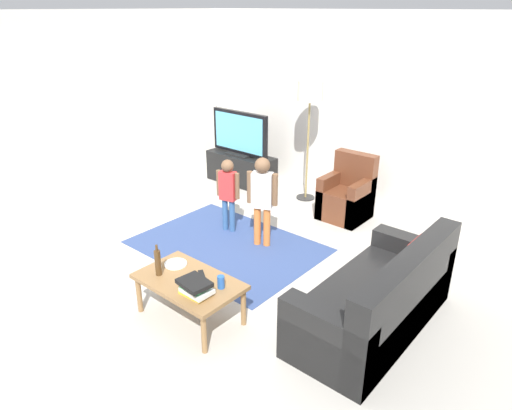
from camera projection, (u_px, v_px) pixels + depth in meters
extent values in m
plane|color=#B2ADA3|center=(221.00, 275.00, 5.11)|extent=(7.80, 7.80, 0.00)
cube|color=silver|center=(364.00, 110.00, 6.67)|extent=(6.00, 0.12, 2.70)
cube|color=silver|center=(62.00, 116.00, 6.36)|extent=(0.12, 6.00, 2.70)
cube|color=#33477A|center=(227.00, 246.00, 5.73)|extent=(2.20, 1.60, 0.01)
cube|color=black|center=(241.00, 169.00, 7.67)|extent=(1.20, 0.44, 0.50)
cube|color=black|center=(239.00, 178.00, 7.70)|extent=(1.10, 0.32, 0.03)
cube|color=black|center=(240.00, 154.00, 7.55)|extent=(0.44, 0.28, 0.03)
cube|color=black|center=(240.00, 132.00, 7.41)|extent=(1.10, 0.07, 0.68)
cube|color=#59B2D8|center=(238.00, 133.00, 7.39)|extent=(1.00, 0.01, 0.58)
cube|color=black|center=(372.00, 307.00, 4.23)|extent=(0.80, 1.80, 0.42)
cube|color=black|center=(406.00, 299.00, 3.96)|extent=(0.20, 1.80, 0.86)
cube|color=black|center=(325.00, 343.00, 3.63)|extent=(0.80, 0.20, 0.60)
cube|color=black|center=(409.00, 264.00, 4.75)|extent=(0.80, 0.20, 0.60)
cube|color=#B22823|center=(417.00, 256.00, 4.38)|extent=(0.10, 0.32, 0.32)
cube|color=brown|center=(345.00, 204.00, 6.41)|extent=(0.60, 0.60, 0.42)
cube|color=brown|center=(354.00, 184.00, 6.47)|extent=(0.60, 0.16, 0.90)
cube|color=brown|center=(330.00, 194.00, 6.52)|extent=(0.12, 0.60, 0.60)
cube|color=brown|center=(361.00, 203.00, 6.23)|extent=(0.12, 0.60, 0.60)
cylinder|color=#262626|center=(305.00, 197.00, 7.16)|extent=(0.28, 0.28, 0.02)
cylinder|color=#99844C|center=(308.00, 151.00, 6.86)|extent=(0.03, 0.03, 1.50)
cylinder|color=silver|center=(310.00, 91.00, 6.51)|extent=(0.36, 0.36, 0.28)
cylinder|color=#33598C|center=(225.00, 214.00, 6.07)|extent=(0.07, 0.07, 0.44)
cylinder|color=#33598C|center=(232.00, 216.00, 6.03)|extent=(0.07, 0.07, 0.44)
cube|color=red|center=(228.00, 186.00, 5.89)|extent=(0.23, 0.16, 0.38)
sphere|color=brown|center=(227.00, 166.00, 5.78)|extent=(0.16, 0.16, 0.16)
cylinder|color=brown|center=(219.00, 183.00, 5.94)|extent=(0.06, 0.06, 0.34)
cylinder|color=brown|center=(237.00, 186.00, 5.82)|extent=(0.06, 0.06, 0.34)
cylinder|color=orange|center=(257.00, 225.00, 5.68)|extent=(0.09, 0.09, 0.51)
cylinder|color=orange|center=(267.00, 227.00, 5.65)|extent=(0.09, 0.09, 0.51)
cube|color=white|center=(262.00, 190.00, 5.48)|extent=(0.28, 0.22, 0.44)
sphere|color=brown|center=(262.00, 165.00, 5.36)|extent=(0.18, 0.18, 0.18)
cylinder|color=brown|center=(250.00, 187.00, 5.51)|extent=(0.07, 0.07, 0.39)
cylinder|color=brown|center=(275.00, 190.00, 5.43)|extent=(0.07, 0.07, 0.39)
cube|color=olive|center=(189.00, 282.00, 4.26)|extent=(1.00, 0.60, 0.04)
cylinder|color=olive|center=(139.00, 294.00, 4.44)|extent=(0.05, 0.05, 0.38)
cylinder|color=olive|center=(204.00, 334.00, 3.90)|extent=(0.05, 0.05, 0.38)
cylinder|color=olive|center=(179.00, 273.00, 4.79)|extent=(0.05, 0.05, 0.38)
cylinder|color=olive|center=(243.00, 307.00, 4.25)|extent=(0.05, 0.05, 0.38)
cube|color=yellow|center=(196.00, 293.00, 4.04)|extent=(0.26, 0.20, 0.02)
cube|color=white|center=(197.00, 290.00, 4.02)|extent=(0.27, 0.20, 0.04)
cube|color=#388C4C|center=(195.00, 285.00, 4.02)|extent=(0.23, 0.19, 0.04)
cube|color=black|center=(194.00, 283.00, 3.98)|extent=(0.30, 0.25, 0.04)
cylinder|color=#4C3319|center=(158.00, 263.00, 4.29)|extent=(0.06, 0.06, 0.25)
cylinder|color=#4C3319|center=(157.00, 248.00, 4.23)|extent=(0.02, 0.02, 0.06)
cube|color=black|center=(202.00, 275.00, 4.31)|extent=(0.17, 0.13, 0.02)
cylinder|color=#2659B2|center=(221.00, 282.00, 4.11)|extent=(0.07, 0.07, 0.12)
cylinder|color=white|center=(176.00, 264.00, 4.50)|extent=(0.22, 0.22, 0.02)
cube|color=silver|center=(177.00, 264.00, 4.48)|extent=(0.13, 0.09, 0.01)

